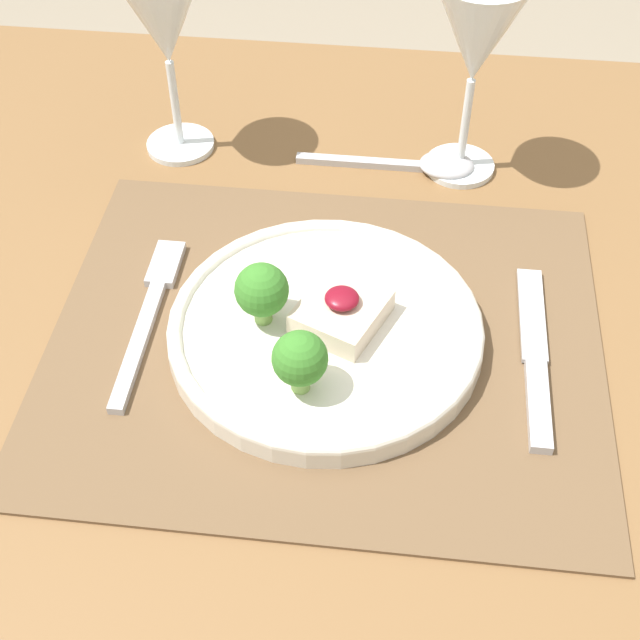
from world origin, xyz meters
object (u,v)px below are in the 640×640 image
dinner_plate (318,326)px  fork (151,308)px  wine_glass_far (164,21)px  wine_glass_near (477,39)px  knife (535,366)px  spoon (429,164)px

dinner_plate → fork: 0.14m
fork → wine_glass_far: bearing=98.1°
dinner_plate → wine_glass_near: wine_glass_near is taller
wine_glass_near → wine_glass_far: 0.27m
knife → wine_glass_far: bearing=144.5°
spoon → wine_glass_far: bearing=177.6°
spoon → wine_glass_near: bearing=11.4°
knife → wine_glass_near: 0.29m
spoon → knife: bearing=-70.3°
spoon → wine_glass_far: size_ratio=0.92×
dinner_plate → fork: (-0.14, 0.02, -0.01)m
dinner_plate → spoon: bearing=71.1°
knife → wine_glass_near: (-0.06, 0.25, 0.13)m
spoon → wine_glass_near: (0.03, 0.01, 0.13)m
fork → knife: bearing=-3.7°
spoon → wine_glass_near: 0.13m
spoon → wine_glass_near: size_ratio=0.91×
knife → wine_glass_far: size_ratio=0.99×
knife → wine_glass_near: bearing=105.1°
knife → dinner_plate: bearing=178.0°
wine_glass_far → fork: bearing=-83.3°
knife → wine_glass_far: 0.44m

